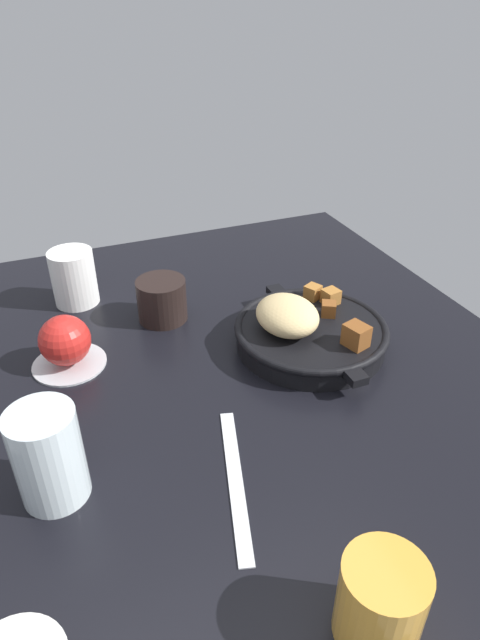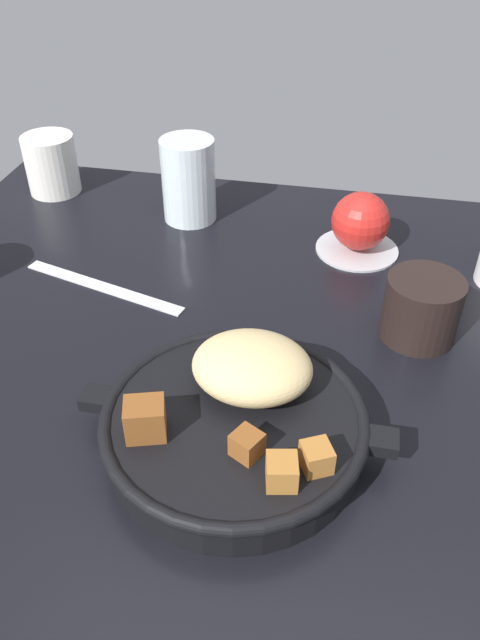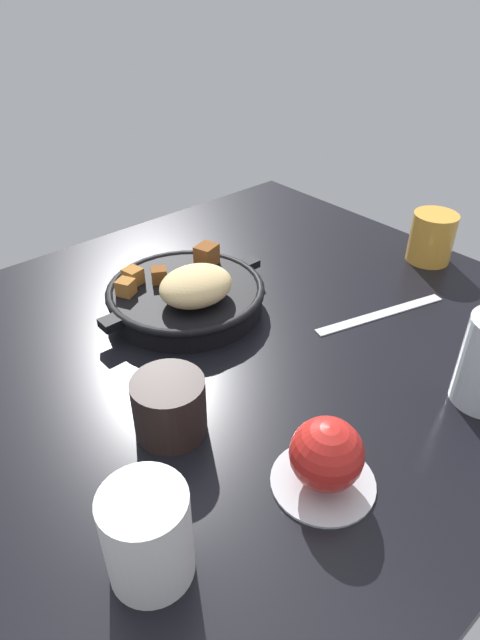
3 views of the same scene
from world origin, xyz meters
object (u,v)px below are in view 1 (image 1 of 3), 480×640
Objects in this scene: juice_glass_amber at (380,602)px; white_creamer_pitcher at (74,278)px; butter_knife at (235,479)px; water_glass_tall at (48,456)px; cast_iron_skillet at (308,331)px; coffee_mug_dark at (162,300)px; red_apple at (65,340)px.

white_creamer_pitcher is (65.14, 15.50, 0.55)cm from juice_glass_amber.
juice_glass_amber reaches higher than butter_knife.
water_glass_tall is (5.56, 18.21, 5.32)cm from butter_knife.
cast_iron_skillet is 1.27× the size of butter_knife.
water_glass_tall is at bearing 110.76° from cast_iron_skillet.
juice_glass_amber reaches higher than coffee_mug_dark.
coffee_mug_dark is at bearing -33.47° from water_glass_tall.
white_creamer_pitcher is at bearing 48.91° from cast_iron_skillet.
white_creamer_pitcher is 15.98cm from coffee_mug_dark.
water_glass_tall is at bearing 88.64° from butter_knife.
red_apple is at bearing 42.14° from butter_knife.
butter_knife is at bearing -167.03° from white_creamer_pitcher.
cast_iron_skillet is 23.66cm from coffee_mug_dark.
cast_iron_skillet reaches higher than red_apple.
water_glass_tall is (-14.22, 37.50, 2.78)cm from cast_iron_skillet.
red_apple is at bearing 114.25° from coffee_mug_dark.
white_creamer_pitcher is at bearing 28.60° from butter_knife.
juice_glass_amber is at bearing -176.36° from coffee_mug_dark.
coffee_mug_dark reaches higher than butter_knife.
butter_knife is at bearing 14.37° from juice_glass_amber.
coffee_mug_dark is at bearing 48.84° from cast_iron_skillet.
butter_knife is 35.52cm from coffee_mug_dark.
water_glass_tall is 1.34× the size of juice_glass_amber.
red_apple is 51.34cm from juice_glass_amber.
red_apple reaches higher than butter_knife.
white_creamer_pitcher reaches higher than coffee_mug_dark.
white_creamer_pitcher reaches higher than cast_iron_skillet.
juice_glass_amber is at bearing -150.00° from butter_knife.
red_apple is 31.90cm from butter_knife.
juice_glass_amber reaches higher than red_apple.
juice_glass_amber is (-24.91, -23.17, -1.40)cm from water_glass_tall.
red_apple is 0.87× the size of juice_glass_amber.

